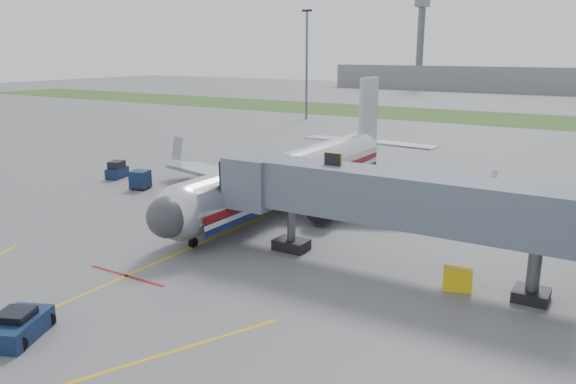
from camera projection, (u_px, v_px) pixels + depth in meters
The scene contains 16 objects.
ground at pixel (173, 256), 36.56m from camera, with size 400.00×400.00×0.00m, color #565659.
grass_strip at pixel (488, 118), 110.92m from camera, with size 300.00×25.00×0.01m, color #2D4C1E.
apron_markings at pixel (79, 297), 30.45m from camera, with size 21.52×50.00×0.01m.
airliner at pixel (294, 173), 48.51m from camera, with size 32.10×35.67×10.25m.
jet_bridge at pixel (391, 199), 33.07m from camera, with size 25.30×4.00×6.90m.
light_mast_left at pixel (307, 62), 106.97m from camera, with size 2.00×0.44×20.40m.
distant_terminal at pixel (513, 79), 181.10m from camera, with size 120.00×14.00×8.00m, color slate.
control_tower at pixel (421, 37), 188.92m from camera, with size 4.00×4.00×30.00m.
pushback_tug at pixel (17, 327), 25.97m from camera, with size 3.14×3.77×1.35m.
baggage_tug at pixel (117, 170), 58.66m from camera, with size 1.98×2.82×1.79m.
baggage_cart_a at pixel (201, 211), 43.49m from camera, with size 1.84×1.84×1.71m.
baggage_cart_b at pixel (140, 180), 53.94m from camera, with size 2.07×2.07×1.79m.
baggage_cart_c at pixel (222, 198), 47.57m from camera, with size 1.74×1.74×1.70m.
belt_loader at pixel (245, 203), 47.25m from camera, with size 2.61×4.51×2.13m.
ground_power_cart at pixel (457, 279), 31.31m from camera, with size 1.75×1.43×1.21m.
ramp_worker at pixel (271, 186), 51.32m from camera, with size 0.66×0.44×1.82m, color #B0CE18.
Camera 1 is at (24.41, -25.41, 12.99)m, focal length 35.00 mm.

